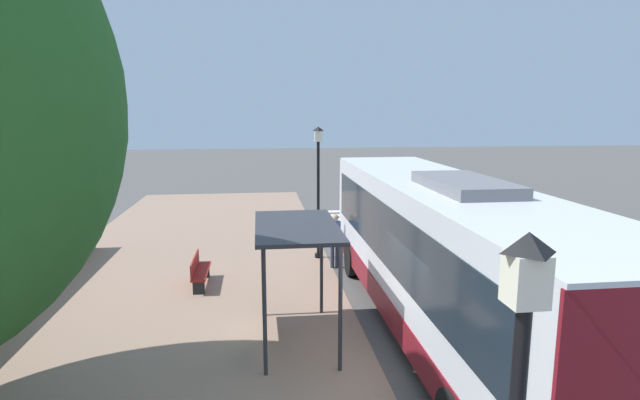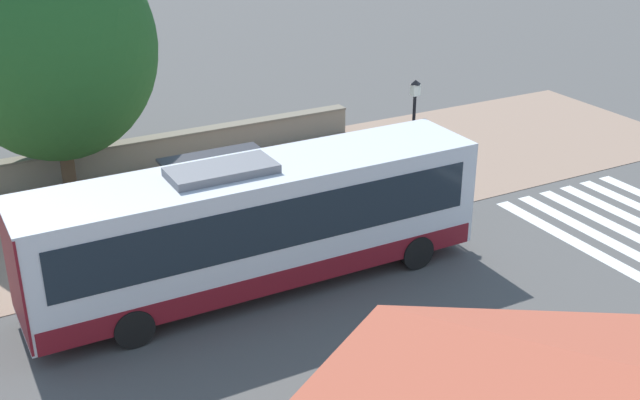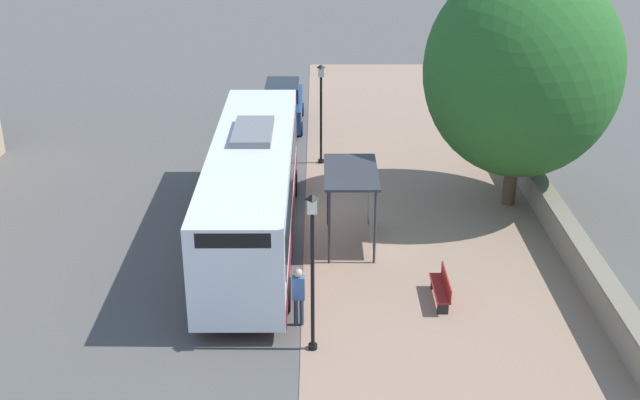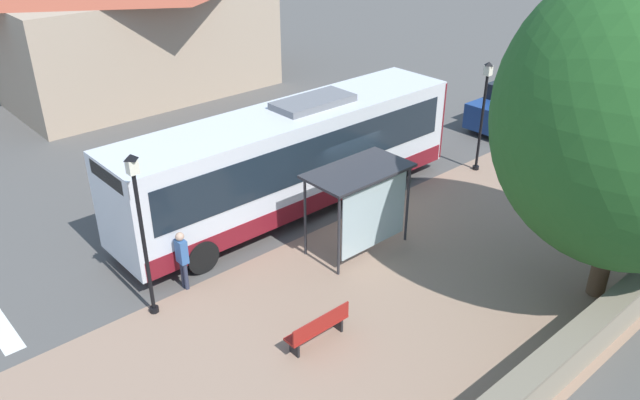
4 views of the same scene
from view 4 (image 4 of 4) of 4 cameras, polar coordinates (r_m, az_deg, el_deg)
The scene contains 12 objects.
ground_plane at distance 21.01m, azimuth 3.58°, elevation -1.07°, with size 120.00×120.00×0.00m, color #514F4C.
sidewalk_plaza at distance 18.59m, azimuth 13.45°, elevation -6.02°, with size 9.00×44.00×0.02m.
stone_wall at distance 16.84m, azimuth 24.91°, elevation -9.84°, with size 0.60×20.00×1.09m.
background_building at distance 33.55m, azimuth -16.85°, elevation 15.71°, with size 8.39×13.21×7.32m.
bus at distance 20.38m, azimuth -2.53°, elevation 3.98°, with size 2.70×12.39×3.68m.
bus_shelter at distance 17.92m, azimuth 3.88°, elevation 1.34°, with size 1.73×3.13×2.60m.
pedestrian at distance 17.10m, azimuth -12.50°, elevation -5.01°, with size 0.34×0.23×1.77m.
bench at distance 15.20m, azimuth -0.16°, elevation -11.58°, with size 0.40×1.74×0.88m.
street_lamp_near at distance 15.55m, azimuth -16.05°, elevation -2.11°, with size 0.28×0.28×4.47m.
street_lamp_far at distance 23.77m, azimuth 14.71°, elevation 8.16°, with size 0.28×0.28×4.20m.
shade_tree at distance 16.46m, azimuth 27.14°, elevation 6.75°, with size 6.81×6.81×8.80m.
parked_car_behind_bus at distance 29.16m, azimuth 17.15°, elevation 8.27°, with size 1.93×4.54×2.03m.
Camera 4 is at (-12.86, 13.18, 10.11)m, focal length 35.00 mm.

